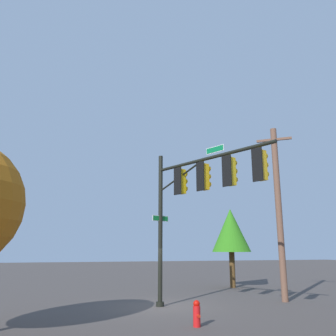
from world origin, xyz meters
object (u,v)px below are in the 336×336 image
object	(u,v)px
signal_pole_assembly	(200,188)
utility_pole	(279,209)
fire_hydrant	(197,314)
tree_near	(231,231)

from	to	relation	value
signal_pole_assembly	utility_pole	distance (m)	5.44
signal_pole_assembly	fire_hydrant	xyz separation A→B (m)	(2.12, -1.09, -4.55)
signal_pole_assembly	fire_hydrant	size ratio (longest dim) A/B	8.29
tree_near	utility_pole	bearing A→B (deg)	-5.19
signal_pole_assembly	tree_near	bearing A→B (deg)	146.37
fire_hydrant	signal_pole_assembly	bearing A→B (deg)	152.70
fire_hydrant	tree_near	bearing A→B (deg)	147.56
tree_near	signal_pole_assembly	bearing A→B (deg)	-33.63
fire_hydrant	tree_near	distance (m)	13.02
utility_pole	tree_near	bearing A→B (deg)	174.81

